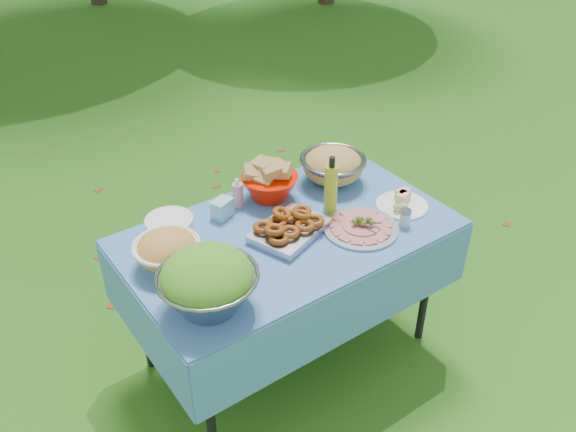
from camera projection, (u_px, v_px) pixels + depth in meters
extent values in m
plane|color=#113D0B|center=(288.00, 350.00, 3.15)|extent=(80.00, 80.00, 0.00)
cube|color=#80C1F5|center=(288.00, 295.00, 2.94)|extent=(1.46, 0.86, 0.76)
cylinder|color=white|center=(169.00, 224.00, 2.71)|extent=(0.26, 0.26, 0.06)
cube|color=#90D5E1|center=(222.00, 208.00, 2.80)|extent=(0.11, 0.10, 0.09)
cylinder|color=pink|center=(238.00, 192.00, 2.86)|extent=(0.07, 0.07, 0.14)
cube|color=#B2B3B8|center=(290.00, 227.00, 2.68)|extent=(0.39, 0.34, 0.08)
cylinder|color=#B7B9BF|center=(361.00, 222.00, 2.71)|extent=(0.38, 0.38, 0.08)
cylinder|color=#AAC125|center=(331.00, 184.00, 2.78)|extent=(0.08, 0.08, 0.28)
cylinder|color=white|center=(402.00, 200.00, 2.87)|extent=(0.30, 0.30, 0.07)
cylinder|color=silver|center=(405.00, 218.00, 2.74)|extent=(0.06, 0.06, 0.08)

